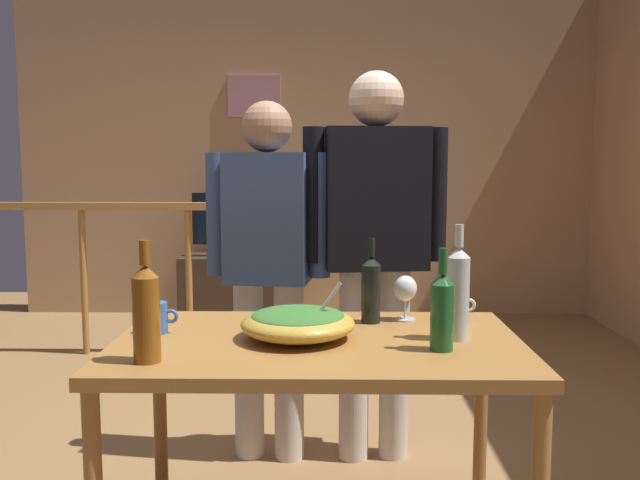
{
  "coord_description": "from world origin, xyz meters",
  "views": [
    {
      "loc": [
        0.19,
        -3.01,
        1.31
      ],
      "look_at": [
        0.16,
        -0.46,
        1.02
      ],
      "focal_mm": 38.68,
      "sensor_mm": 36.0,
      "label": 1
    }
  ],
  "objects_px": {
    "wine_bottle_green": "(442,310)",
    "mug_white": "(455,306)",
    "flat_screen_tv": "(235,219)",
    "person_standing_left": "(268,254)",
    "salad_bowl": "(298,322)",
    "serving_table": "(318,361)",
    "stair_railing": "(264,255)",
    "wine_bottle_amber": "(146,312)",
    "tv_console": "(237,288)",
    "wine_bottle_dark": "(371,288)",
    "wine_glass": "(405,290)",
    "framed_picture": "(254,96)",
    "person_standing_right": "(375,231)",
    "wine_bottle_clear": "(458,292)",
    "mug_blue": "(157,318)"
  },
  "relations": [
    {
      "from": "mug_blue",
      "to": "person_standing_left",
      "type": "relative_size",
      "value": 0.07
    },
    {
      "from": "person_standing_right",
      "to": "flat_screen_tv",
      "type": "bearing_deg",
      "value": -76.74
    },
    {
      "from": "wine_bottle_amber",
      "to": "wine_bottle_clear",
      "type": "xyz_separation_m",
      "value": [
        0.93,
        0.26,
        0.01
      ]
    },
    {
      "from": "wine_bottle_amber",
      "to": "mug_blue",
      "type": "distance_m",
      "value": 0.34
    },
    {
      "from": "flat_screen_tv",
      "to": "wine_bottle_amber",
      "type": "height_order",
      "value": "wine_bottle_amber"
    },
    {
      "from": "tv_console",
      "to": "person_standing_left",
      "type": "height_order",
      "value": "person_standing_left"
    },
    {
      "from": "framed_picture",
      "to": "serving_table",
      "type": "relative_size",
      "value": 0.34
    },
    {
      "from": "framed_picture",
      "to": "serving_table",
      "type": "distance_m",
      "value": 3.91
    },
    {
      "from": "stair_railing",
      "to": "serving_table",
      "type": "relative_size",
      "value": 2.26
    },
    {
      "from": "wine_glass",
      "to": "wine_bottle_green",
      "type": "bearing_deg",
      "value": -80.25
    },
    {
      "from": "salad_bowl",
      "to": "person_standing_left",
      "type": "distance_m",
      "value": 0.81
    },
    {
      "from": "wine_glass",
      "to": "wine_bottle_amber",
      "type": "distance_m",
      "value": 0.95
    },
    {
      "from": "mug_blue",
      "to": "framed_picture",
      "type": "bearing_deg",
      "value": 91.03
    },
    {
      "from": "wine_bottle_clear",
      "to": "wine_glass",
      "type": "bearing_deg",
      "value": 117.53
    },
    {
      "from": "mug_blue",
      "to": "person_standing_right",
      "type": "height_order",
      "value": "person_standing_right"
    },
    {
      "from": "stair_railing",
      "to": "flat_screen_tv",
      "type": "xyz_separation_m",
      "value": [
        -0.32,
        0.95,
        0.16
      ]
    },
    {
      "from": "wine_bottle_dark",
      "to": "mug_white",
      "type": "bearing_deg",
      "value": 13.06
    },
    {
      "from": "wine_bottle_amber",
      "to": "mug_blue",
      "type": "bearing_deg",
      "value": 99.35
    },
    {
      "from": "wine_bottle_green",
      "to": "mug_white",
      "type": "height_order",
      "value": "wine_bottle_green"
    },
    {
      "from": "wine_bottle_green",
      "to": "wine_bottle_amber",
      "type": "bearing_deg",
      "value": -171.16
    },
    {
      "from": "salad_bowl",
      "to": "person_standing_right",
      "type": "height_order",
      "value": "person_standing_right"
    },
    {
      "from": "mug_white",
      "to": "mug_blue",
      "type": "xyz_separation_m",
      "value": [
        -1.03,
        -0.23,
        0.01
      ]
    },
    {
      "from": "stair_railing",
      "to": "person_standing_left",
      "type": "bearing_deg",
      "value": -83.72
    },
    {
      "from": "wine_bottle_clear",
      "to": "wine_bottle_green",
      "type": "height_order",
      "value": "wine_bottle_clear"
    },
    {
      "from": "wine_bottle_amber",
      "to": "person_standing_right",
      "type": "distance_m",
      "value": 1.27
    },
    {
      "from": "flat_screen_tv",
      "to": "framed_picture",
      "type": "bearing_deg",
      "value": 68.55
    },
    {
      "from": "wine_bottle_amber",
      "to": "mug_white",
      "type": "distance_m",
      "value": 1.13
    },
    {
      "from": "wine_bottle_green",
      "to": "mug_white",
      "type": "bearing_deg",
      "value": 74.67
    },
    {
      "from": "flat_screen_tv",
      "to": "person_standing_right",
      "type": "bearing_deg",
      "value": -69.55
    },
    {
      "from": "flat_screen_tv",
      "to": "salad_bowl",
      "type": "xyz_separation_m",
      "value": [
        0.66,
        -3.35,
        -0.04
      ]
    },
    {
      "from": "stair_railing",
      "to": "wine_bottle_green",
      "type": "bearing_deg",
      "value": -72.78
    },
    {
      "from": "salad_bowl",
      "to": "serving_table",
      "type": "bearing_deg",
      "value": -6.64
    },
    {
      "from": "salad_bowl",
      "to": "person_standing_left",
      "type": "bearing_deg",
      "value": 102.0
    },
    {
      "from": "mug_white",
      "to": "stair_railing",
      "type": "bearing_deg",
      "value": 113.2
    },
    {
      "from": "tv_console",
      "to": "serving_table",
      "type": "distance_m",
      "value": 3.49
    },
    {
      "from": "stair_railing",
      "to": "wine_bottle_clear",
      "type": "height_order",
      "value": "wine_bottle_clear"
    },
    {
      "from": "wine_bottle_clear",
      "to": "mug_blue",
      "type": "relative_size",
      "value": 3.4
    },
    {
      "from": "person_standing_right",
      "to": "framed_picture",
      "type": "bearing_deg",
      "value": -81.14
    },
    {
      "from": "stair_railing",
      "to": "salad_bowl",
      "type": "xyz_separation_m",
      "value": [
        0.34,
        -2.4,
        0.11
      ]
    },
    {
      "from": "serving_table",
      "to": "wine_bottle_amber",
      "type": "distance_m",
      "value": 0.59
    },
    {
      "from": "framed_picture",
      "to": "mug_blue",
      "type": "distance_m",
      "value": 3.75
    },
    {
      "from": "serving_table",
      "to": "salad_bowl",
      "type": "xyz_separation_m",
      "value": [
        -0.07,
        0.01,
        0.13
      ]
    },
    {
      "from": "framed_picture",
      "to": "mug_blue",
      "type": "height_order",
      "value": "framed_picture"
    },
    {
      "from": "serving_table",
      "to": "wine_bottle_dark",
      "type": "relative_size",
      "value": 4.33
    },
    {
      "from": "person_standing_right",
      "to": "wine_bottle_green",
      "type": "bearing_deg",
      "value": 91.77
    },
    {
      "from": "wine_bottle_clear",
      "to": "person_standing_left",
      "type": "height_order",
      "value": "person_standing_left"
    },
    {
      "from": "salad_bowl",
      "to": "mug_blue",
      "type": "distance_m",
      "value": 0.47
    },
    {
      "from": "wine_bottle_amber",
      "to": "tv_console",
      "type": "bearing_deg",
      "value": 93.85
    },
    {
      "from": "flat_screen_tv",
      "to": "person_standing_left",
      "type": "xyz_separation_m",
      "value": [
        0.5,
        -2.57,
        0.07
      ]
    },
    {
      "from": "tv_console",
      "to": "mug_white",
      "type": "relative_size",
      "value": 7.51
    }
  ]
}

